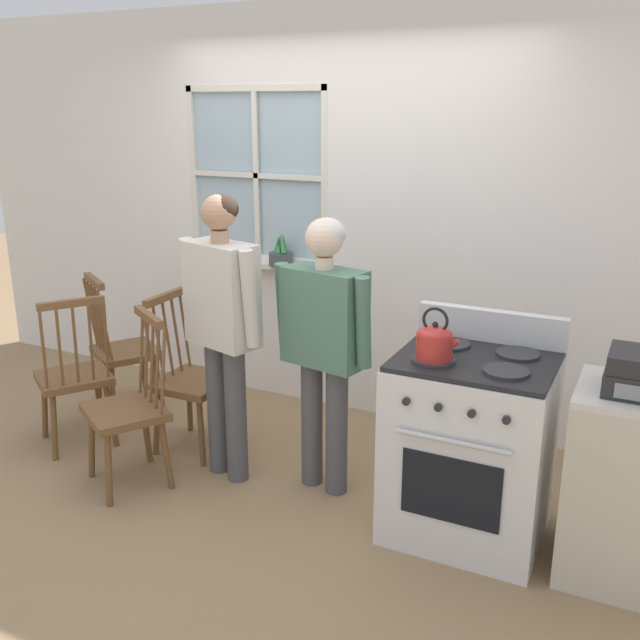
{
  "coord_description": "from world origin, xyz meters",
  "views": [
    {
      "loc": [
        1.93,
        -2.9,
        2.07
      ],
      "look_at": [
        0.38,
        0.25,
        1.0
      ],
      "focal_mm": 40.0,
      "sensor_mm": 36.0,
      "label": 1
    }
  ],
  "objects_px": {
    "chair_near_wall": "(74,378)",
    "person_elderly_left": "(223,314)",
    "kettle": "(435,341)",
    "person_teen_center": "(324,331)",
    "stove": "(470,445)",
    "chair_near_stove": "(129,410)",
    "chair_center_cluster": "(123,352)",
    "chair_by_window": "(190,381)",
    "potted_plant": "(281,255)",
    "side_counter": "(632,487)"
  },
  "relations": [
    {
      "from": "person_teen_center",
      "to": "chair_near_wall",
      "type": "bearing_deg",
      "value": -162.01
    },
    {
      "from": "side_counter",
      "to": "chair_center_cluster",
      "type": "bearing_deg",
      "value": 172.66
    },
    {
      "from": "chair_by_window",
      "to": "person_teen_center",
      "type": "xyz_separation_m",
      "value": [
        0.95,
        -0.08,
        0.48
      ]
    },
    {
      "from": "kettle",
      "to": "stove",
      "type": "bearing_deg",
      "value": 38.35
    },
    {
      "from": "chair_by_window",
      "to": "side_counter",
      "type": "distance_m",
      "value": 2.52
    },
    {
      "from": "chair_near_stove",
      "to": "kettle",
      "type": "distance_m",
      "value": 1.77
    },
    {
      "from": "chair_near_wall",
      "to": "person_elderly_left",
      "type": "distance_m",
      "value": 1.19
    },
    {
      "from": "potted_plant",
      "to": "side_counter",
      "type": "height_order",
      "value": "potted_plant"
    },
    {
      "from": "potted_plant",
      "to": "side_counter",
      "type": "distance_m",
      "value": 2.69
    },
    {
      "from": "person_elderly_left",
      "to": "side_counter",
      "type": "relative_size",
      "value": 1.8
    },
    {
      "from": "chair_near_stove",
      "to": "side_counter",
      "type": "bearing_deg",
      "value": 39.3
    },
    {
      "from": "potted_plant",
      "to": "person_teen_center",
      "type": "bearing_deg",
      "value": -50.72
    },
    {
      "from": "potted_plant",
      "to": "side_counter",
      "type": "bearing_deg",
      "value": -24.85
    },
    {
      "from": "chair_near_wall",
      "to": "person_teen_center",
      "type": "xyz_separation_m",
      "value": [
        1.62,
        0.2,
        0.48
      ]
    },
    {
      "from": "potted_plant",
      "to": "chair_near_stove",
      "type": "bearing_deg",
      "value": -97.22
    },
    {
      "from": "chair_near_stove",
      "to": "stove",
      "type": "relative_size",
      "value": 0.91
    },
    {
      "from": "chair_center_cluster",
      "to": "potted_plant",
      "type": "relative_size",
      "value": 4.06
    },
    {
      "from": "chair_by_window",
      "to": "person_teen_center",
      "type": "height_order",
      "value": "person_teen_center"
    },
    {
      "from": "chair_center_cluster",
      "to": "kettle",
      "type": "bearing_deg",
      "value": -159.64
    },
    {
      "from": "person_elderly_left",
      "to": "stove",
      "type": "relative_size",
      "value": 1.49
    },
    {
      "from": "side_counter",
      "to": "chair_by_window",
      "type": "bearing_deg",
      "value": 175.86
    },
    {
      "from": "chair_near_stove",
      "to": "stove",
      "type": "xyz_separation_m",
      "value": [
        1.82,
        0.35,
        0.03
      ]
    },
    {
      "from": "chair_near_stove",
      "to": "chair_center_cluster",
      "type": "bearing_deg",
      "value": 165.1
    },
    {
      "from": "chair_near_stove",
      "to": "person_elderly_left",
      "type": "height_order",
      "value": "person_elderly_left"
    },
    {
      "from": "kettle",
      "to": "chair_center_cluster",
      "type": "bearing_deg",
      "value": 167.59
    },
    {
      "from": "chair_by_window",
      "to": "chair_near_stove",
      "type": "relative_size",
      "value": 1.0
    },
    {
      "from": "chair_near_wall",
      "to": "chair_center_cluster",
      "type": "relative_size",
      "value": 1.0
    },
    {
      "from": "chair_near_wall",
      "to": "person_teen_center",
      "type": "distance_m",
      "value": 1.7
    },
    {
      "from": "chair_by_window",
      "to": "chair_near_stove",
      "type": "distance_m",
      "value": 0.51
    },
    {
      "from": "chair_near_stove",
      "to": "chair_near_wall",
      "type": "bearing_deg",
      "value": -167.75
    },
    {
      "from": "chair_by_window",
      "to": "potted_plant",
      "type": "relative_size",
      "value": 4.06
    },
    {
      "from": "chair_center_cluster",
      "to": "chair_near_stove",
      "type": "bearing_deg",
      "value": 165.72
    },
    {
      "from": "chair_near_stove",
      "to": "person_elderly_left",
      "type": "distance_m",
      "value": 0.75
    },
    {
      "from": "chair_center_cluster",
      "to": "kettle",
      "type": "height_order",
      "value": "kettle"
    },
    {
      "from": "person_teen_center",
      "to": "potted_plant",
      "type": "distance_m",
      "value": 1.29
    },
    {
      "from": "person_elderly_left",
      "to": "chair_near_stove",
      "type": "bearing_deg",
      "value": -128.81
    },
    {
      "from": "chair_near_stove",
      "to": "person_elderly_left",
      "type": "xyz_separation_m",
      "value": [
        0.44,
        0.31,
        0.53
      ]
    },
    {
      "from": "kettle",
      "to": "potted_plant",
      "type": "bearing_deg",
      "value": 140.9
    },
    {
      "from": "kettle",
      "to": "side_counter",
      "type": "bearing_deg",
      "value": 6.19
    },
    {
      "from": "chair_near_stove",
      "to": "person_elderly_left",
      "type": "relative_size",
      "value": 0.61
    },
    {
      "from": "chair_near_stove",
      "to": "stove",
      "type": "bearing_deg",
      "value": 43.16
    },
    {
      "from": "person_teen_center",
      "to": "kettle",
      "type": "distance_m",
      "value": 0.7
    },
    {
      "from": "chair_by_window",
      "to": "potted_plant",
      "type": "xyz_separation_m",
      "value": [
        0.14,
        0.92,
        0.63
      ]
    },
    {
      "from": "kettle",
      "to": "person_teen_center",
      "type": "bearing_deg",
      "value": 162.86
    },
    {
      "from": "chair_center_cluster",
      "to": "chair_near_stove",
      "type": "distance_m",
      "value": 1.01
    },
    {
      "from": "chair_center_cluster",
      "to": "stove",
      "type": "distance_m",
      "value": 2.54
    },
    {
      "from": "chair_center_cluster",
      "to": "person_elderly_left",
      "type": "distance_m",
      "value": 1.32
    },
    {
      "from": "stove",
      "to": "kettle",
      "type": "bearing_deg",
      "value": -141.65
    },
    {
      "from": "chair_near_wall",
      "to": "chair_near_stove",
      "type": "relative_size",
      "value": 1.0
    },
    {
      "from": "stove",
      "to": "side_counter",
      "type": "xyz_separation_m",
      "value": [
        0.74,
        -0.03,
        -0.02
      ]
    }
  ]
}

